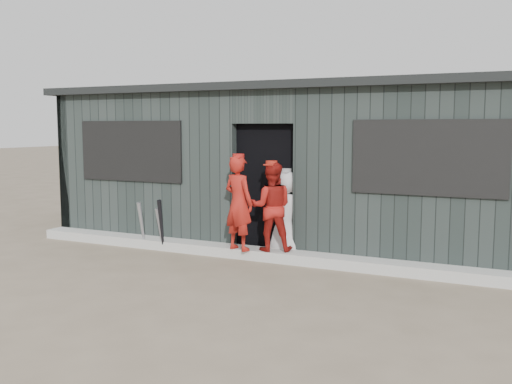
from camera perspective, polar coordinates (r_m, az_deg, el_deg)
The scene contains 9 objects.
ground at distance 7.00m, azimuth -6.39°, elevation -9.70°, with size 80.00×80.00×0.00m, color #6D5E4B.
curb at distance 8.53m, azimuth 0.06°, elevation -6.17°, with size 8.00×0.36×0.15m, color #AAAAA5.
bat_left at distance 9.33m, azimuth -11.34°, elevation -3.28°, with size 0.07×0.07×0.76m, color #95959D.
bat_mid at distance 9.11m, azimuth -9.55°, elevation -3.70°, with size 0.07×0.07×0.69m, color gray.
bat_right at distance 9.02m, azimuth -9.45°, elevation -3.34°, with size 0.07×0.07×0.85m, color black.
player_red_left at distance 8.32m, azimuth -1.75°, elevation -1.11°, with size 0.51×0.33×1.39m, color #A31C14.
player_red_right at distance 8.29m, azimuth 1.55°, elevation -1.48°, with size 0.63×0.49×1.29m, color maroon.
player_grey_back at distance 8.55m, azimuth 2.99°, elevation -2.19°, with size 0.64×0.42×1.31m, color silver.
dugout at distance 9.90m, azimuth 4.21°, elevation 2.67°, with size 8.30×3.30×2.62m.
Camera 1 is at (3.54, -5.71, 1.95)m, focal length 40.00 mm.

